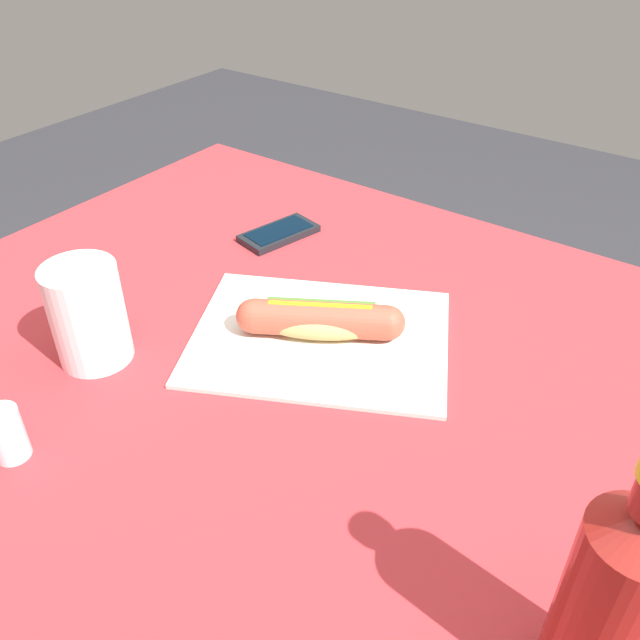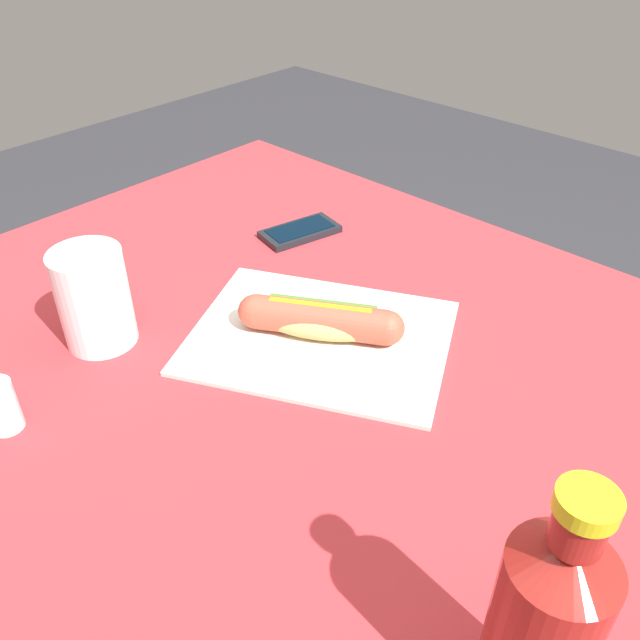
{
  "view_description": "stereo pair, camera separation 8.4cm",
  "coord_description": "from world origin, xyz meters",
  "px_view_note": "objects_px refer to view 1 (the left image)",
  "views": [
    {
      "loc": [
        0.38,
        -0.52,
        1.3
      ],
      "look_at": [
        -0.02,
        0.04,
        0.81
      ],
      "focal_mm": 37.32,
      "sensor_mm": 36.0,
      "label": 1
    },
    {
      "loc": [
        0.44,
        -0.46,
        1.3
      ],
      "look_at": [
        -0.02,
        0.04,
        0.81
      ],
      "focal_mm": 37.32,
      "sensor_mm": 36.0,
      "label": 2
    }
  ],
  "objects_px": {
    "cell_phone": "(279,233)",
    "salt_shaker": "(7,434)",
    "hot_dog": "(320,320)",
    "soda_bottle": "(613,602)",
    "drinking_cup": "(88,314)"
  },
  "relations": [
    {
      "from": "drinking_cup",
      "to": "hot_dog",
      "type": "bearing_deg",
      "value": 43.17
    },
    {
      "from": "hot_dog",
      "to": "salt_shaker",
      "type": "bearing_deg",
      "value": -112.29
    },
    {
      "from": "cell_phone",
      "to": "salt_shaker",
      "type": "distance_m",
      "value": 0.54
    },
    {
      "from": "hot_dog",
      "to": "soda_bottle",
      "type": "relative_size",
      "value": 0.8
    },
    {
      "from": "hot_dog",
      "to": "drinking_cup",
      "type": "xyz_separation_m",
      "value": [
        -0.2,
        -0.19,
        0.03
      ]
    },
    {
      "from": "salt_shaker",
      "to": "drinking_cup",
      "type": "bearing_deg",
      "value": 110.94
    },
    {
      "from": "cell_phone",
      "to": "salt_shaker",
      "type": "xyz_separation_m",
      "value": [
        0.07,
        -0.53,
        0.02
      ]
    },
    {
      "from": "drinking_cup",
      "to": "salt_shaker",
      "type": "height_order",
      "value": "drinking_cup"
    },
    {
      "from": "hot_dog",
      "to": "salt_shaker",
      "type": "height_order",
      "value": "salt_shaker"
    },
    {
      "from": "cell_phone",
      "to": "soda_bottle",
      "type": "xyz_separation_m",
      "value": [
        0.62,
        -0.41,
        0.1
      ]
    },
    {
      "from": "soda_bottle",
      "to": "salt_shaker",
      "type": "bearing_deg",
      "value": -168.19
    },
    {
      "from": "soda_bottle",
      "to": "drinking_cup",
      "type": "distance_m",
      "value": 0.62
    },
    {
      "from": "hot_dog",
      "to": "cell_phone",
      "type": "bearing_deg",
      "value": 139.52
    },
    {
      "from": "hot_dog",
      "to": "soda_bottle",
      "type": "height_order",
      "value": "soda_bottle"
    },
    {
      "from": "soda_bottle",
      "to": "salt_shaker",
      "type": "xyz_separation_m",
      "value": [
        -0.55,
        -0.12,
        -0.07
      ]
    }
  ]
}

